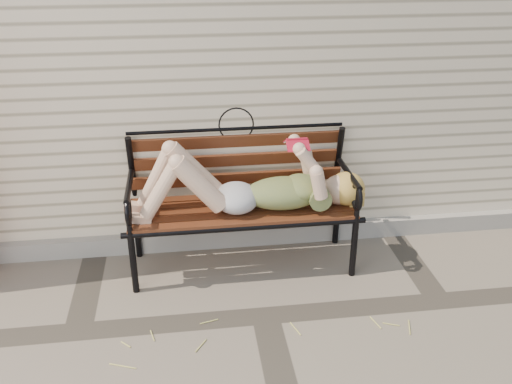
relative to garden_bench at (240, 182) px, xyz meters
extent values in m
plane|color=#746959|center=(0.08, -0.77, -0.67)|extent=(80.00, 80.00, 0.00)
cube|color=beige|center=(0.08, 2.23, 0.83)|extent=(8.00, 4.00, 3.00)
cube|color=#9A968B|center=(0.08, 0.20, -0.59)|extent=(8.00, 0.10, 0.15)
cylinder|color=black|center=(-0.81, -0.36, -0.42)|extent=(0.05, 0.05, 0.49)
cylinder|color=black|center=(-0.81, 0.13, -0.42)|extent=(0.05, 0.05, 0.49)
cylinder|color=black|center=(0.81, -0.36, -0.42)|extent=(0.05, 0.05, 0.49)
cylinder|color=black|center=(0.81, 0.13, -0.42)|extent=(0.05, 0.05, 0.49)
cube|color=#582A16|center=(0.00, -0.11, -0.17)|extent=(1.66, 0.54, 0.03)
cylinder|color=black|center=(0.00, -0.36, -0.20)|extent=(1.75, 0.04, 0.04)
cylinder|color=black|center=(0.00, 0.13, -0.20)|extent=(1.75, 0.04, 0.04)
torus|color=black|center=(0.00, 0.25, 0.37)|extent=(0.30, 0.04, 0.30)
ellipsoid|color=#093644|center=(0.31, -0.15, -0.04)|extent=(0.59, 0.34, 0.23)
ellipsoid|color=#093644|center=(0.44, -0.15, -0.01)|extent=(0.28, 0.33, 0.17)
ellipsoid|color=#B9BABF|center=(-0.04, -0.15, -0.06)|extent=(0.33, 0.37, 0.21)
sphere|color=beige|center=(0.73, -0.15, -0.04)|extent=(0.24, 0.24, 0.24)
ellipsoid|color=#BF8848|center=(0.79, -0.15, -0.04)|extent=(0.27, 0.28, 0.25)
cube|color=#AB132A|center=(0.39, -0.15, 0.37)|extent=(0.15, 0.02, 0.02)
cube|color=silver|center=(0.39, -0.19, 0.34)|extent=(0.15, 0.10, 0.06)
cube|color=silver|center=(0.39, -0.10, 0.34)|extent=(0.15, 0.10, 0.06)
cube|color=#AB132A|center=(0.39, -0.20, 0.35)|extent=(0.16, 0.10, 0.06)
cube|color=#AB132A|center=(0.39, -0.10, 0.35)|extent=(0.16, 0.10, 0.06)
cylinder|color=#CCC463|center=(-1.28, -0.67, -0.66)|extent=(0.08, 0.04, 0.01)
cylinder|color=#CCC463|center=(-1.01, -0.67, -0.66)|extent=(0.17, 0.06, 0.01)
cylinder|color=#CCC463|center=(-1.51, -0.92, -0.66)|extent=(0.11, 0.04, 0.01)
cylinder|color=#CCC463|center=(-0.36, -1.30, -0.66)|extent=(0.08, 0.10, 0.01)
camera|label=1|loc=(-0.40, -3.88, 1.78)|focal=40.00mm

